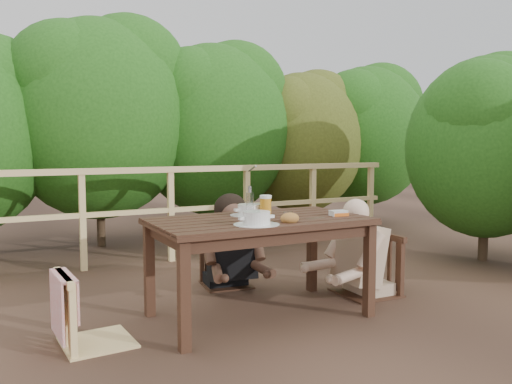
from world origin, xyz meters
name	(u,v)px	position (x,y,z in m)	size (l,w,h in m)	color
ground	(259,316)	(0.00, 0.00, 0.00)	(60.00, 60.00, 0.00)	#513628
table	(259,268)	(0.00, 0.00, 0.35)	(1.52, 0.85, 0.70)	#321D12
chair_left	(96,274)	(-1.14, 0.01, 0.44)	(0.44, 0.44, 0.88)	#E5C47E
chair_far	(226,240)	(0.12, 0.85, 0.41)	(0.41, 0.41, 0.82)	#321D12
chair_right	(367,238)	(1.05, 0.08, 0.47)	(0.47, 0.47, 0.94)	#321D12
woman	(225,215)	(0.12, 0.87, 0.63)	(0.51, 0.62, 1.26)	black
diner_right	(370,215)	(1.08, 0.08, 0.66)	(0.53, 0.65, 1.32)	tan
railing	(171,214)	(0.00, 2.00, 0.51)	(5.60, 0.10, 1.01)	#E5C47E
hedge_row	(170,93)	(0.40, 3.20, 1.90)	(6.60, 1.60, 3.80)	#1F4D14
soup_near	(257,219)	(-0.16, -0.26, 0.75)	(0.30, 0.30, 0.10)	white
soup_far	(249,211)	(0.01, 0.18, 0.75)	(0.29, 0.29, 0.10)	white
bread_roll	(290,218)	(0.09, -0.27, 0.74)	(0.13, 0.10, 0.08)	#A26E3A
beer_glass	(266,207)	(0.09, 0.07, 0.79)	(0.09, 0.09, 0.17)	orange
bottle	(250,202)	(-0.03, 0.09, 0.82)	(0.06, 0.06, 0.24)	silver
tumbler	(288,217)	(0.11, -0.21, 0.74)	(0.07, 0.07, 0.08)	silver
butter_tub	(338,214)	(0.58, -0.16, 0.73)	(0.12, 0.09, 0.05)	silver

